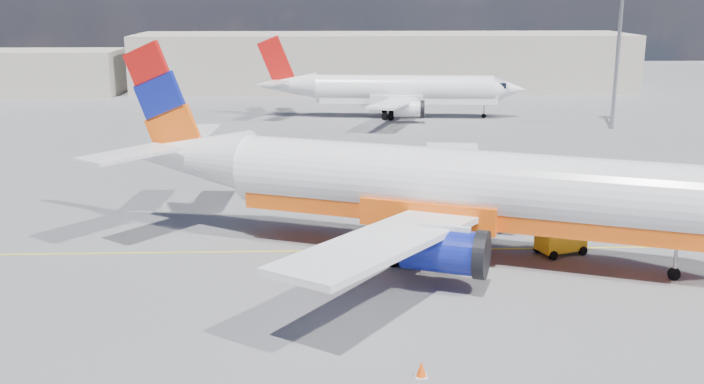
{
  "coord_description": "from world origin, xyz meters",
  "views": [
    {
      "loc": [
        -3.64,
        -38.22,
        14.02
      ],
      "look_at": [
        -2.19,
        2.45,
        3.5
      ],
      "focal_mm": 40.0,
      "sensor_mm": 36.0,
      "label": 1
    }
  ],
  "objects_px": {
    "gse_tug": "(560,239)",
    "traffic_cone": "(421,369)",
    "second_jet": "(396,91)",
    "main_jet": "(434,187)"
  },
  "relations": [
    {
      "from": "gse_tug",
      "to": "traffic_cone",
      "type": "xyz_separation_m",
      "value": [
        -9.24,
        -13.79,
        -0.55
      ]
    },
    {
      "from": "second_jet",
      "to": "gse_tug",
      "type": "bearing_deg",
      "value": -79.63
    },
    {
      "from": "main_jet",
      "to": "traffic_cone",
      "type": "bearing_deg",
      "value": -78.19
    },
    {
      "from": "main_jet",
      "to": "second_jet",
      "type": "xyz_separation_m",
      "value": [
        2.19,
        47.3,
        -0.72
      ]
    },
    {
      "from": "main_jet",
      "to": "second_jet",
      "type": "height_order",
      "value": "main_jet"
    },
    {
      "from": "main_jet",
      "to": "gse_tug",
      "type": "height_order",
      "value": "main_jet"
    },
    {
      "from": "main_jet",
      "to": "traffic_cone",
      "type": "distance_m",
      "value": 14.7
    },
    {
      "from": "gse_tug",
      "to": "second_jet",
      "type": "bearing_deg",
      "value": 74.64
    },
    {
      "from": "second_jet",
      "to": "traffic_cone",
      "type": "height_order",
      "value": "second_jet"
    },
    {
      "from": "main_jet",
      "to": "second_jet",
      "type": "relative_size",
      "value": 1.23
    }
  ]
}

